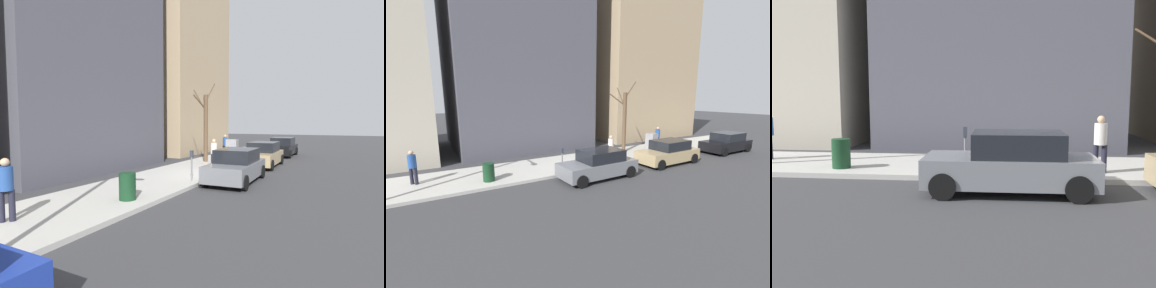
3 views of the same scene
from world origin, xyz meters
The scene contains 13 objects.
ground_plane centered at (0.00, 0.00, 0.00)m, with size 120.00×120.00×0.00m, color #38383A.
sidewalk centered at (2.00, 0.00, 0.07)m, with size 4.00×36.00×0.15m, color #B2AFA8.
parked_car_black centered at (-1.13, -11.96, 0.74)m, with size 2.01×4.24×1.52m.
parked_car_tan centered at (-1.09, -5.29, 0.74)m, with size 1.93×4.20×1.52m.
parked_car_grey centered at (-1.16, 0.30, 0.74)m, with size 1.98×4.23×1.52m.
parking_meter centered at (0.45, 1.63, 0.98)m, with size 0.14×0.10×1.35m.
utility_box centered at (1.30, -6.34, 0.85)m, with size 0.83×0.61×1.43m.
bare_tree centered at (2.62, -4.76, 2.54)m, with size 1.29×1.91×5.22m.
trash_bin centered at (0.90, 5.52, 0.60)m, with size 0.56×0.56×0.90m, color #14381E.
pedestrian_near_meter centered at (2.57, -8.41, 1.09)m, with size 0.40×0.36×1.66m.
pedestrian_midblock centered at (0.98, -2.24, 1.09)m, with size 0.36×0.39×1.66m.
pedestrian_far_corner centered at (2.27, 8.70, 1.09)m, with size 0.36×0.36×1.66m.
office_tower_left centered at (10.92, -11.96, 7.75)m, with size 10.83×10.83×15.50m, color tan.
Camera 2 is at (-11.86, 8.11, 4.35)m, focal length 24.00 mm.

